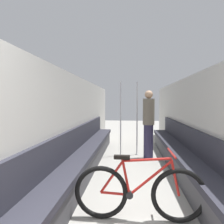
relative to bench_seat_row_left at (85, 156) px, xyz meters
The scene contains 8 objects.
wall_left 0.75m from the bench_seat_row_left, behind, with size 0.10×9.90×2.05m, color beige.
wall_right 2.40m from the bench_seat_row_left, ahead, with size 0.10×9.90×2.05m, color beige.
bench_seat_row_left is the anchor object (origin of this frame).
bench_seat_row_right 2.05m from the bench_seat_row_left, ahead, with size 0.45×5.89×0.95m.
bicycle 2.04m from the bench_seat_row_left, 57.92° to the right, with size 1.64×0.46×0.88m.
grab_pole_near 1.57m from the bench_seat_row_left, 60.43° to the left, with size 0.08×0.08×2.03m.
grab_pole_far 1.94m from the bench_seat_row_left, 50.76° to the left, with size 0.08×0.08×2.03m.
passenger_standing 1.88m from the bench_seat_row_left, 36.32° to the left, with size 0.30×0.30×1.78m.
Camera 1 is at (-0.05, -0.80, 1.49)m, focal length 32.00 mm.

